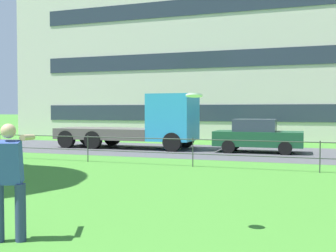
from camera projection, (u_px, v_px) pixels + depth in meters
street_strip at (225, 152)px, 19.47m from camera, size 80.00×6.77×0.01m
park_fence at (193, 147)px, 14.32m from camera, size 33.07×0.04×1.00m
person_thrower at (9, 178)px, 6.17m from camera, size 0.48×0.89×1.76m
frisbee at (194, 95)px, 6.63m from camera, size 0.30×0.31×0.07m
flatbed_truck_far_left at (146, 125)px, 21.10m from camera, size 7.31×2.43×2.75m
car_dark_green_far_right at (257, 136)px, 19.18m from camera, size 4.04×1.88×1.54m
apartment_building_background at (277, 18)px, 31.89m from camera, size 38.68×12.87×18.05m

